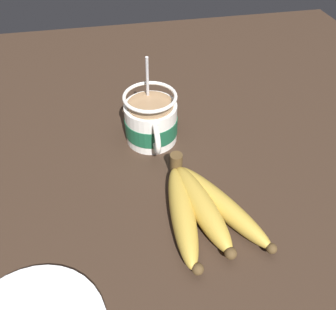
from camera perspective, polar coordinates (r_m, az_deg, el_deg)
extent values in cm
cube|color=#332319|center=(54.52, 0.28, -4.38)|extent=(123.41, 123.41, 2.95)
cylinder|color=white|center=(57.64, -2.96, 5.70)|extent=(9.07, 9.07, 7.24)
cylinder|color=#195638|center=(57.94, -2.95, 5.33)|extent=(9.27, 9.27, 3.14)
torus|color=white|center=(52.97, -2.10, 2.89)|extent=(5.21, 0.90, 5.21)
cylinder|color=#997551|center=(55.43, -3.10, 8.72)|extent=(7.87, 7.87, 0.40)
torus|color=white|center=(54.50, -3.17, 10.13)|extent=(9.07, 9.07, 0.60)
cylinder|color=silver|center=(57.01, -3.55, 11.00)|extent=(2.51, 0.50, 13.73)
ellipsoid|color=silver|center=(60.20, -3.13, 5.03)|extent=(3.00, 2.00, 0.80)
cylinder|color=#4C381E|center=(52.00, 1.33, -0.87)|extent=(2.00, 2.00, 3.00)
ellipsoid|color=#B79338|center=(46.55, 2.94, -9.92)|extent=(17.27, 4.59, 3.38)
sphere|color=#4C381E|center=(42.19, 4.87, -19.23)|extent=(1.52, 1.52, 1.52)
ellipsoid|color=#B79338|center=(47.29, 5.81, -8.75)|extent=(16.59, 6.82, 3.58)
sphere|color=#4C381E|center=(43.66, 10.84, -16.47)|extent=(1.61, 1.61, 1.61)
ellipsoid|color=#B79338|center=(48.11, 9.13, -8.40)|extent=(17.65, 11.28, 3.14)
sphere|color=#4C381E|center=(45.51, 17.58, -15.26)|extent=(1.41, 1.41, 1.41)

